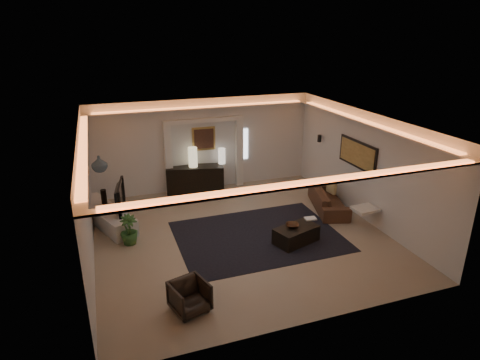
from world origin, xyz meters
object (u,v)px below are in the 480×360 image
object	(u,v)px
console	(195,180)
coffee_table	(296,235)
armchair	(190,297)
sofa	(329,200)

from	to	relation	value
console	coffee_table	bearing A→B (deg)	-56.85
coffee_table	armchair	bearing A→B (deg)	-169.39
coffee_table	armchair	xyz separation A→B (m)	(-3.00, -1.68, 0.09)
sofa	armchair	world-z (taller)	armchair
sofa	armchair	distance (m)	5.71
coffee_table	armchair	world-z (taller)	armchair
console	armchair	size ratio (longest dim) A/B	2.72
sofa	armchair	size ratio (longest dim) A/B	3.02
sofa	coffee_table	bearing A→B (deg)	146.13
console	armchair	bearing A→B (deg)	-92.07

